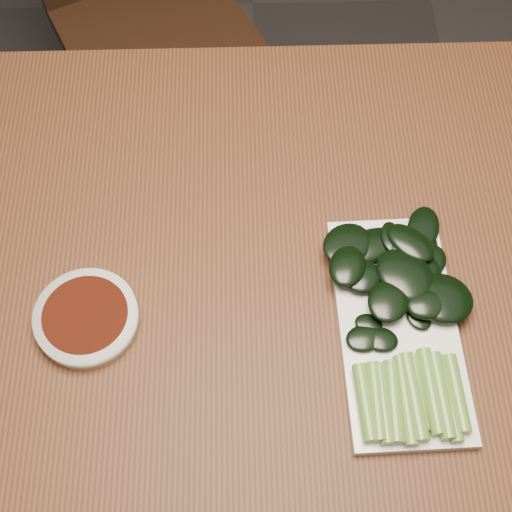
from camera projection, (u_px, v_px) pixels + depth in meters
name	position (u px, v px, depth m)	size (l,w,h in m)	color
ground	(268.00, 431.00, 1.57)	(6.00, 6.00, 0.00)	#2C2A2A
table	(275.00, 301.00, 0.97)	(1.40, 0.80, 0.75)	#4D2A16
sauce_bowl	(87.00, 318.00, 0.87)	(0.13, 0.13, 0.03)	white
serving_plate	(397.00, 328.00, 0.87)	(0.15, 0.30, 0.01)	white
gai_lan	(404.00, 315.00, 0.86)	(0.20, 0.32, 0.03)	olive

